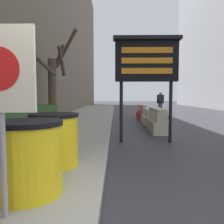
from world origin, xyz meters
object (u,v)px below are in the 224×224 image
object	(u,v)px
jersey_barrier_red_striped	(142,113)
traffic_cone_near	(151,119)
jersey_barrier_white	(148,117)
jersey_barrier_cream	(157,121)
barrel_drum_foreground	(28,157)
barrel_drum_middle	(54,139)
pedestrian_worker	(160,101)
message_board	(146,62)
traffic_light_near_curb	(122,80)
warning_sign	(0,83)

from	to	relation	value
jersey_barrier_red_striped	traffic_cone_near	xyz separation A→B (m)	(-0.04, -3.51, 0.01)
jersey_barrier_white	jersey_barrier_cream	bearing A→B (deg)	-90.00
barrel_drum_foreground	jersey_barrier_cream	size ratio (longest dim) A/B	0.50
barrel_drum_middle	pedestrian_worker	bearing A→B (deg)	70.56
message_board	barrel_drum_middle	bearing A→B (deg)	-126.97
traffic_cone_near	traffic_light_near_curb	xyz separation A→B (m)	(-1.04, 7.94, 2.32)
jersey_barrier_white	traffic_cone_near	world-z (taller)	jersey_barrier_white
barrel_drum_foreground	warning_sign	distance (m)	1.06
jersey_barrier_white	traffic_light_near_curb	size ratio (longest dim) A/B	0.52
traffic_cone_near	barrel_drum_foreground	bearing A→B (deg)	-111.25
barrel_drum_middle	jersey_barrier_cream	world-z (taller)	barrel_drum_middle
barrel_drum_foreground	jersey_barrier_red_striped	world-z (taller)	barrel_drum_foreground
barrel_drum_middle	traffic_cone_near	xyz separation A→B (m)	(2.65, 5.71, -0.24)
warning_sign	jersey_barrier_white	xyz separation A→B (m)	(2.74, 8.64, -1.16)
message_board	jersey_barrier_white	world-z (taller)	message_board
barrel_drum_foreground	warning_sign	xyz separation A→B (m)	(-0.03, -0.56, 0.90)
warning_sign	jersey_barrier_white	world-z (taller)	warning_sign
barrel_drum_foreground	pedestrian_worker	distance (m)	14.58
barrel_drum_foreground	message_board	xyz separation A→B (m)	(2.00, 3.78, 1.77)
pedestrian_worker	barrel_drum_foreground	bearing A→B (deg)	-57.24
message_board	jersey_barrier_cream	size ratio (longest dim) A/B	1.66
traffic_light_near_curb	warning_sign	bearing A→B (deg)	-96.16
barrel_drum_middle	pedestrian_worker	size ratio (longest dim) A/B	0.54
pedestrian_worker	jersey_barrier_cream	bearing A→B (deg)	-51.66
jersey_barrier_cream	pedestrian_worker	xyz separation A→B (m)	(1.79, 8.16, 0.62)
barrel_drum_middle	warning_sign	distance (m)	1.92
barrel_drum_foreground	jersey_barrier_cream	bearing A→B (deg)	64.62
barrel_drum_middle	jersey_barrier_white	world-z (taller)	barrel_drum_middle
warning_sign	traffic_light_near_curb	distance (m)	15.47
warning_sign	traffic_light_near_curb	bearing A→B (deg)	83.84
barrel_drum_foreground	traffic_cone_near	xyz separation A→B (m)	(2.66, 6.84, -0.24)
jersey_barrier_cream	traffic_light_near_curb	size ratio (longest dim) A/B	0.50
traffic_cone_near	jersey_barrier_white	bearing A→B (deg)	88.00
jersey_barrier_cream	traffic_light_near_curb	distance (m)	9.42
barrel_drum_middle	jersey_barrier_cream	distance (m)	5.30
message_board	traffic_light_near_curb	bearing A→B (deg)	91.97
message_board	barrel_drum_foreground	bearing A→B (deg)	-117.86
warning_sign	traffic_cone_near	world-z (taller)	warning_sign
warning_sign	message_board	distance (m)	4.88
traffic_cone_near	pedestrian_worker	bearing A→B (deg)	75.33
jersey_barrier_white	pedestrian_worker	bearing A→B (deg)	72.77
warning_sign	message_board	world-z (taller)	message_board
barrel_drum_middle	jersey_barrier_cream	size ratio (longest dim) A/B	0.50
jersey_barrier_cream	message_board	bearing A→B (deg)	-110.17
traffic_cone_near	traffic_light_near_curb	bearing A→B (deg)	97.47
barrel_drum_middle	pedestrian_worker	distance (m)	13.50
jersey_barrier_red_striped	traffic_light_near_curb	distance (m)	5.11
jersey_barrier_cream	pedestrian_worker	size ratio (longest dim) A/B	1.07
jersey_barrier_red_striped	pedestrian_worker	size ratio (longest dim) A/B	1.22
barrel_drum_middle	barrel_drum_foreground	bearing A→B (deg)	-90.48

